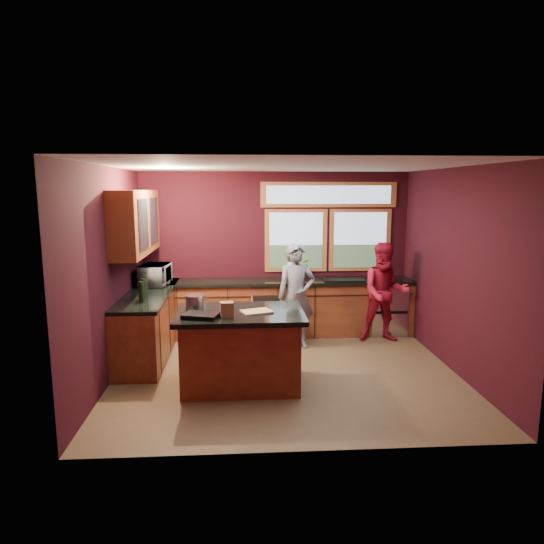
{
  "coord_description": "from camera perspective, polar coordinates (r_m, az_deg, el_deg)",
  "views": [
    {
      "loc": [
        -0.58,
        -6.14,
        2.42
      ],
      "look_at": [
        -0.16,
        0.4,
        1.29
      ],
      "focal_mm": 32.0,
      "sensor_mm": 36.0,
      "label": 1
    }
  ],
  "objects": [
    {
      "name": "island",
      "position": [
        6.06,
        -3.73,
        -8.95
      ],
      "size": [
        1.55,
        1.05,
        0.95
      ],
      "color": "#562114",
      "rests_on": "floor"
    },
    {
      "name": "potted_plant",
      "position": [
        8.06,
        3.32,
        0.34
      ],
      "size": [
        0.3,
        0.26,
        0.34
      ],
      "primitive_type": "imported",
      "color": "#999999",
      "rests_on": "back_counter"
    },
    {
      "name": "paper_bag",
      "position": [
        5.66,
        -5.32,
        -4.43
      ],
      "size": [
        0.16,
        0.14,
        0.18
      ],
      "primitive_type": "cube",
      "rotation": [
        0.0,
        0.0,
        0.11
      ],
      "color": "brown",
      "rests_on": "island"
    },
    {
      "name": "floor",
      "position": [
        6.63,
        1.63,
        -11.64
      ],
      "size": [
        4.5,
        4.5,
        0.0
      ],
      "primitive_type": "plane",
      "color": "brown",
      "rests_on": "ground"
    },
    {
      "name": "black_tray",
      "position": [
        5.69,
        -8.34,
        -5.09
      ],
      "size": [
        0.46,
        0.38,
        0.05
      ],
      "primitive_type": "cube",
      "rotation": [
        0.0,
        0.0,
        -0.28
      ],
      "color": "black",
      "rests_on": "island"
    },
    {
      "name": "left_counter",
      "position": [
        7.39,
        -14.3,
        -5.86
      ],
      "size": [
        0.64,
        2.3,
        0.93
      ],
      "color": "#562114",
      "rests_on": "floor"
    },
    {
      "name": "person_grey",
      "position": [
        7.39,
        2.85,
        -2.87
      ],
      "size": [
        0.62,
        0.44,
        1.6
      ],
      "primitive_type": "imported",
      "rotation": [
        0.0,
        0.0,
        0.1
      ],
      "color": "slate",
      "rests_on": "floor"
    },
    {
      "name": "person_red",
      "position": [
        7.91,
        13.14,
        -2.35
      ],
      "size": [
        0.83,
        0.68,
        1.59
      ],
      "primitive_type": "imported",
      "rotation": [
        0.0,
        0.0,
        -0.1
      ],
      "color": "maroon",
      "rests_on": "floor"
    },
    {
      "name": "cutting_board",
      "position": [
        5.87,
        -1.83,
        -4.67
      ],
      "size": [
        0.41,
        0.35,
        0.02
      ],
      "primitive_type": "cube",
      "rotation": [
        0.0,
        0.0,
        0.33
      ],
      "color": "tan",
      "rests_on": "island"
    },
    {
      "name": "stock_pot",
      "position": [
        6.07,
        -8.99,
        -3.53
      ],
      "size": [
        0.24,
        0.24,
        0.18
      ],
      "primitive_type": "cylinder",
      "color": "silver",
      "rests_on": "island"
    },
    {
      "name": "room_shell",
      "position": [
        6.5,
        -3.82,
        4.27
      ],
      "size": [
        4.52,
        4.02,
        2.71
      ],
      "color": "black",
      "rests_on": "ground"
    },
    {
      "name": "back_counter",
      "position": [
        8.12,
        1.94,
        -4.16
      ],
      "size": [
        4.5,
        0.64,
        0.93
      ],
      "color": "#562114",
      "rests_on": "floor"
    },
    {
      "name": "microwave",
      "position": [
        7.77,
        -13.56,
        -0.33
      ],
      "size": [
        0.45,
        0.63,
        0.33
      ],
      "primitive_type": "imported",
      "rotation": [
        0.0,
        0.0,
        1.47
      ],
      "color": "#999999",
      "rests_on": "left_counter"
    },
    {
      "name": "paper_towel",
      "position": [
        8.0,
        2.24,
        0.06
      ],
      "size": [
        0.12,
        0.12,
        0.28
      ],
      "primitive_type": "cylinder",
      "color": "white",
      "rests_on": "back_counter"
    }
  ]
}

